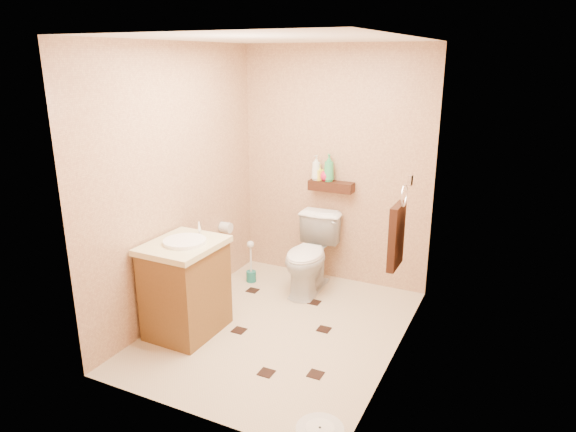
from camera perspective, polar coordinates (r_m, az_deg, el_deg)
The scene contains 18 objects.
ground at distance 4.58m, azimuth -0.93°, elevation -12.43°, with size 2.50×2.50×0.00m, color #C6B391.
wall_back at distance 5.24m, azimuth 5.18°, elevation 5.42°, with size 2.00×0.04×2.40m, color tan.
wall_front at distance 3.11m, azimuth -11.46°, elevation -3.25°, with size 2.00×0.04×2.40m, color tan.
wall_left at distance 4.65m, azimuth -12.12°, elevation 3.56°, with size 0.04×2.50×2.40m, color tan.
wall_right at distance 3.79m, azimuth 12.60°, elevation 0.44°, with size 0.04×2.50×2.40m, color tan.
ceiling at distance 3.98m, azimuth -1.11°, elevation 19.13°, with size 2.00×2.50×0.02m, color white.
wall_shelf at distance 5.20m, azimuth 4.82°, elevation 3.32°, with size 0.46×0.14×0.10m, color #3C1B10.
floor_accents at distance 4.57m, azimuth -0.37°, elevation -12.51°, with size 1.25×1.33×0.01m.
toilet at distance 5.13m, azimuth 2.45°, elevation -4.35°, with size 0.43×0.75×0.76m, color white.
vanity at distance 4.45m, azimuth -11.29°, elevation -7.68°, with size 0.56×0.67×0.94m.
bathroom_scale at distance 3.49m, azimuth 3.56°, elevation -22.82°, with size 0.31×0.31×0.06m.
toilet_brush at distance 5.42m, azimuth -4.13°, elevation -5.71°, with size 0.10×0.10×0.45m.
towel_ring at distance 4.12m, azimuth 12.02°, elevation -1.89°, with size 0.12×0.30×0.76m.
toilet_paper at distance 5.29m, azimuth -6.92°, elevation -1.27°, with size 0.12×0.11×0.12m.
bottle_a at distance 5.22m, azimuth 3.16°, elevation 5.39°, with size 0.10×0.10×0.25m, color silver.
bottle_b at distance 5.22m, azimuth 3.53°, elevation 4.87°, with size 0.07×0.07×0.16m, color yellow.
bottle_c at distance 5.20m, azimuth 4.24°, elevation 4.71°, with size 0.11×0.11×0.15m, color #D11841.
bottle_d at distance 5.17m, azimuth 4.57°, elevation 5.36°, with size 0.11×0.11×0.27m, color #359F5D.
Camera 1 is at (1.80, -3.55, 2.28)m, focal length 32.00 mm.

